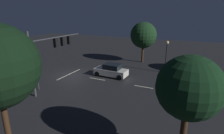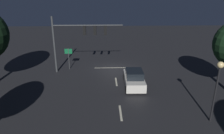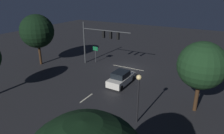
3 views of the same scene
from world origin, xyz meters
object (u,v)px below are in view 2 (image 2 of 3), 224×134
(traffic_signal_assembly, at_px, (79,35))
(car_approaching, at_px, (134,79))
(route_sign, at_px, (69,54))
(street_lamp_left_kerb, at_px, (218,80))

(traffic_signal_assembly, bearing_deg, car_approaching, 142.42)
(traffic_signal_assembly, bearing_deg, route_sign, -31.73)
(car_approaching, relative_size, street_lamp_left_kerb, 0.99)
(traffic_signal_assembly, distance_m, route_sign, 3.08)
(traffic_signal_assembly, distance_m, car_approaching, 8.04)
(traffic_signal_assembly, xyz_separation_m, route_sign, (1.52, -0.94, -2.51))
(route_sign, bearing_deg, car_approaching, 143.58)
(street_lamp_left_kerb, bearing_deg, route_sign, -44.00)
(car_approaching, distance_m, street_lamp_left_kerb, 8.03)
(street_lamp_left_kerb, bearing_deg, car_approaching, -52.86)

